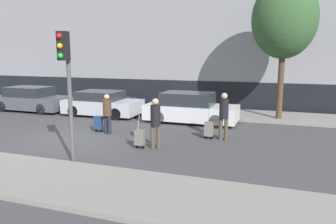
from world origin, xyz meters
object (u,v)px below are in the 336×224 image
pedestrian_center (155,120)px  traffic_light (66,71)px  trolley_left (98,123)px  pedestrian_right (224,113)px  parked_car_0 (31,100)px  pedestrian_left (107,112)px  parked_bicycle (129,100)px  trolley_right (209,129)px  trolley_center (140,138)px  bare_tree_near_crossing (284,20)px  parked_car_1 (102,104)px  parked_car_2 (190,109)px

pedestrian_center → traffic_light: traffic_light is taller
trolley_left → pedestrian_right: size_ratio=0.67×
parked_car_0 → pedestrian_left: (6.91, -3.43, 0.27)m
traffic_light → parked_bicycle: size_ratio=2.16×
trolley_right → parked_bicycle: (-6.09, 5.45, 0.11)m
trolley_center → parked_car_0: bearing=151.4°
trolley_right → traffic_light: bearing=-128.1°
parked_bicycle → bare_tree_near_crossing: 9.60m
parked_car_0 → parked_bicycle: bearing=27.8°
trolley_right → bare_tree_near_crossing: size_ratio=0.18×
trolley_left → parked_bicycle: trolley_left is taller
parked_bicycle → bare_tree_near_crossing: bare_tree_near_crossing is taller
parked_car_0 → trolley_right: (10.97, -2.87, -0.26)m
trolley_left → parked_car_1: bearing=118.1°
trolley_right → bare_tree_near_crossing: 6.79m
parked_car_2 → pedestrian_left: (-2.56, -3.30, 0.25)m
pedestrian_left → trolley_center: pedestrian_left is taller
parked_car_0 → trolley_right: bearing=-14.7°
pedestrian_left → pedestrian_right: pedestrian_right is taller
trolley_center → pedestrian_right: size_ratio=0.66×
trolley_left → trolley_center: size_ratio=1.02×
bare_tree_near_crossing → parked_car_1: bearing=-169.6°
trolley_left → trolley_center: 3.10m
parked_car_2 → trolley_center: bearing=-95.5°
pedestrian_left → pedestrian_center: pedestrian_center is taller
parked_car_0 → pedestrian_center: pedestrian_center is taller
pedestrian_right → pedestrian_left: bearing=-177.7°
parked_car_2 → parked_car_0: bearing=179.2°
parked_car_1 → parked_car_2: 4.87m
parked_car_0 → parked_car_2: (9.47, -0.13, 0.02)m
pedestrian_right → parked_bicycle: size_ratio=1.01×
bare_tree_near_crossing → trolley_left: bearing=-144.9°
trolley_left → parked_bicycle: size_ratio=0.68×
trolley_left → pedestrian_right: 5.20m
parked_car_0 → parked_car_1: (4.60, 0.06, -0.03)m
pedestrian_right → traffic_light: size_ratio=0.47×
traffic_light → bare_tree_near_crossing: 10.61m
parked_car_1 → pedestrian_left: size_ratio=2.46×
parked_car_2 → bare_tree_near_crossing: 5.99m
trolley_center → pedestrian_left: bearing=144.6°
parked_bicycle → parked_car_1: bearing=-96.5°
pedestrian_right → parked_bicycle: bearing=135.7°
traffic_light → parked_car_0: bearing=137.7°
parked_car_2 → parked_car_1: bearing=177.9°
pedestrian_left → parked_bicycle: size_ratio=0.92×
pedestrian_left → trolley_left: 0.76m
pedestrian_right → traffic_light: bearing=-137.3°
parked_car_2 → bare_tree_near_crossing: bare_tree_near_crossing is taller
pedestrian_center → pedestrian_left: bearing=133.3°
parked_car_0 → parked_bicycle: parked_car_0 is taller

